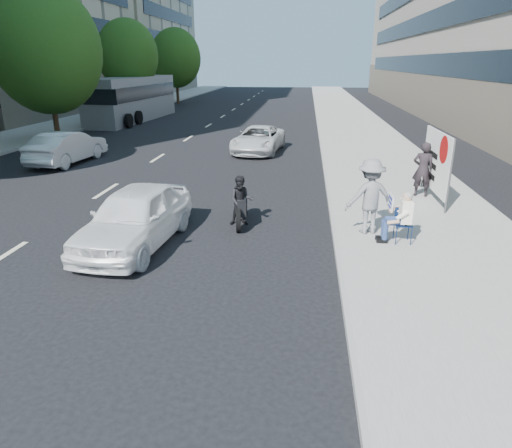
# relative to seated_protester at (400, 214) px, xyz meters

# --- Properties ---
(ground) EXTENTS (160.00, 160.00, 0.00)m
(ground) POSITION_rel_seated_protester_xyz_m (-2.96, -3.71, -0.87)
(ground) COLOR black
(ground) RESTS_ON ground
(near_sidewalk) EXTENTS (5.00, 120.00, 0.15)m
(near_sidewalk) POSITION_rel_seated_protester_xyz_m (1.04, 16.29, -0.80)
(near_sidewalk) COLOR gray
(near_sidewalk) RESTS_ON ground
(far_sidewalk) EXTENTS (4.50, 120.00, 0.15)m
(far_sidewalk) POSITION_rel_seated_protester_xyz_m (-19.71, 16.29, -0.80)
(far_sidewalk) COLOR gray
(far_sidewalk) RESTS_ON ground
(tree_far_c) EXTENTS (6.00, 6.00, 8.47)m
(tree_far_c) POSITION_rel_seated_protester_xyz_m (-16.66, 14.29, 4.15)
(tree_far_c) COLOR #382616
(tree_far_c) RESTS_ON ground
(tree_far_d) EXTENTS (4.80, 4.80, 7.65)m
(tree_far_d) POSITION_rel_seated_protester_xyz_m (-16.66, 26.29, 4.01)
(tree_far_d) COLOR #382616
(tree_far_d) RESTS_ON ground
(tree_far_e) EXTENTS (5.40, 5.40, 7.89)m
(tree_far_e) POSITION_rel_seated_protester_xyz_m (-16.66, 40.29, 3.91)
(tree_far_e) COLOR #382616
(tree_far_e) RESTS_ON ground
(seated_protester) EXTENTS (0.83, 1.12, 1.31)m
(seated_protester) POSITION_rel_seated_protester_xyz_m (0.00, 0.00, 0.00)
(seated_protester) COLOR #11244D
(seated_protester) RESTS_ON near_sidewalk
(jogger) EXTENTS (1.42, 1.05, 1.96)m
(jogger) POSITION_rel_seated_protester_xyz_m (-0.66, 0.59, 0.26)
(jogger) COLOR gray
(jogger) RESTS_ON near_sidewalk
(pedestrian_woman) EXTENTS (0.72, 0.54, 1.81)m
(pedestrian_woman) POSITION_rel_seated_protester_xyz_m (1.52, 4.32, 0.18)
(pedestrian_woman) COLOR black
(pedestrian_woman) RESTS_ON near_sidewalk
(protest_banner) EXTENTS (0.08, 3.06, 2.20)m
(protest_banner) POSITION_rel_seated_protester_xyz_m (1.82, 3.97, 0.53)
(protest_banner) COLOR #4C4C4C
(protest_banner) RESTS_ON near_sidewalk
(white_sedan_near) EXTENTS (2.15, 4.53, 1.50)m
(white_sedan_near) POSITION_rel_seated_protester_xyz_m (-6.54, -0.55, -0.13)
(white_sedan_near) COLOR white
(white_sedan_near) RESTS_ON ground
(white_sedan_mid) EXTENTS (1.98, 4.55, 1.46)m
(white_sedan_mid) POSITION_rel_seated_protester_xyz_m (-13.18, 8.77, -0.15)
(white_sedan_mid) COLOR silver
(white_sedan_mid) RESTS_ON ground
(white_sedan_far) EXTENTS (2.68, 4.90, 1.30)m
(white_sedan_far) POSITION_rel_seated_protester_xyz_m (-4.76, 12.37, -0.22)
(white_sedan_far) COLOR silver
(white_sedan_far) RESTS_ON ground
(motorcycle) EXTENTS (0.76, 2.05, 1.42)m
(motorcycle) POSITION_rel_seated_protester_xyz_m (-4.10, 1.28, -0.24)
(motorcycle) COLOR black
(motorcycle) RESTS_ON ground
(bus) EXTENTS (3.27, 12.18, 3.30)m
(bus) POSITION_rel_seated_protester_xyz_m (-15.96, 24.86, 0.76)
(bus) COLOR gray
(bus) RESTS_ON ground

